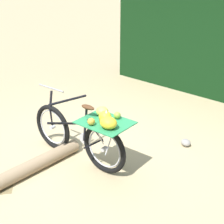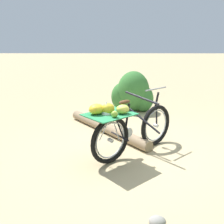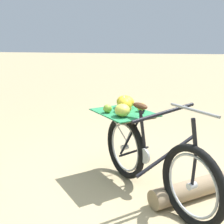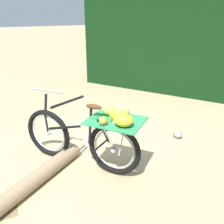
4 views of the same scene
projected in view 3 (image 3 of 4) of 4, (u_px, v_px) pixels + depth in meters
ground_plane at (131, 206)px, 2.83m from camera, size 60.00×60.00×0.00m
bicycle at (145, 147)px, 3.00m from camera, size 1.53×1.41×1.03m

